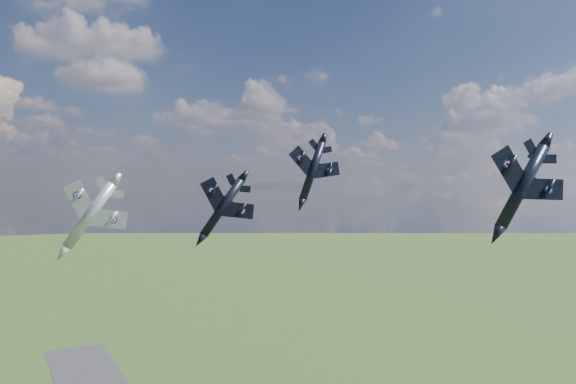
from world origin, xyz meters
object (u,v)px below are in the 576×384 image
jet_lead_navy (223,207)px  jet_right_navy (522,186)px  jet_high_navy (312,171)px  jet_left_silver (90,215)px

jet_lead_navy → jet_right_navy: bearing=-21.3°
jet_lead_navy → jet_right_navy: jet_right_navy is taller
jet_right_navy → jet_high_navy: (-0.71, 49.36, 3.16)m
jet_left_silver → jet_lead_navy: bearing=19.5°
jet_high_navy → jet_left_silver: (-45.75, -24.03, -6.67)m
jet_right_navy → jet_left_silver: 53.03m
jet_high_navy → jet_right_navy: bearing=-79.7°
jet_lead_navy → jet_high_navy: (28.29, 23.86, 6.02)m
jet_lead_navy → jet_right_navy: size_ratio=0.81×
jet_lead_navy → jet_right_navy: (29.00, -25.50, 2.85)m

